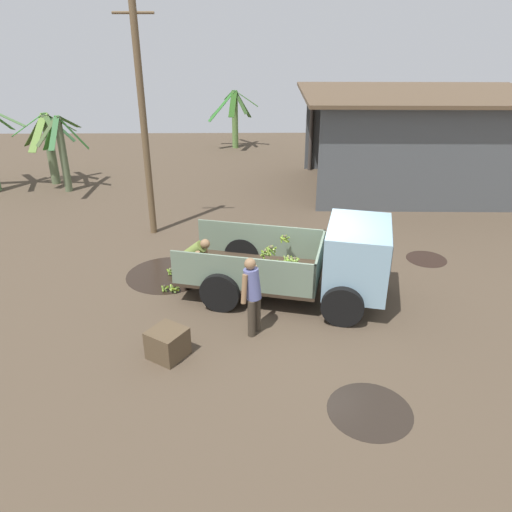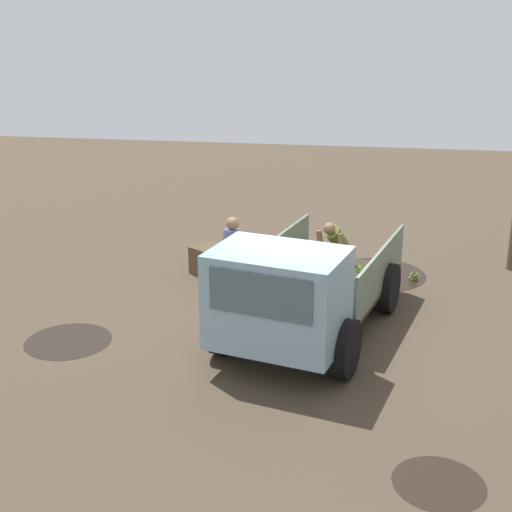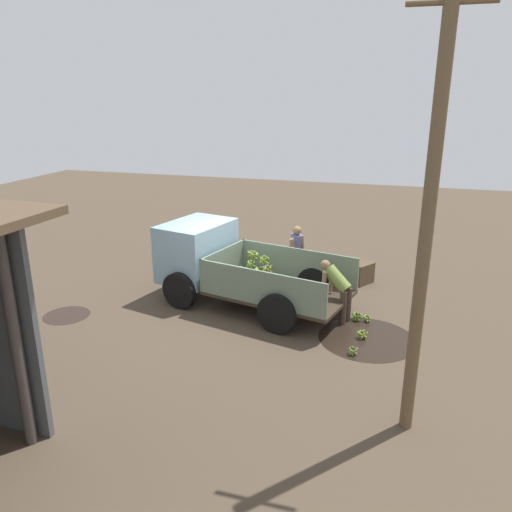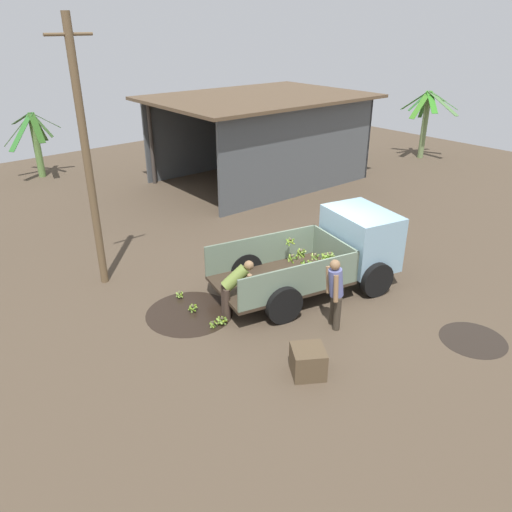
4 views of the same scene
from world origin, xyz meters
name	(u,v)px [view 2 (image 2 of 4)]	position (x,y,z in m)	size (l,w,h in m)	color
ground	(307,341)	(0.00, 0.00, 0.00)	(36.00, 36.00, 0.00)	#4C3E2F
mud_patch_0	(68,341)	(0.65, -3.78, 0.00)	(1.39, 1.39, 0.01)	black
mud_patch_1	(375,274)	(-3.33, 1.04, 0.00)	(2.02, 2.02, 0.01)	black
mud_patch_2	(439,483)	(3.40, 1.83, 0.00)	(1.05, 1.05, 0.01)	#2D2019
cargo_truck	(292,296)	(0.48, -0.20, 0.97)	(4.86, 2.96, 1.84)	#372A1F
person_foreground_visitor	(231,258)	(-1.23, -1.49, 0.91)	(0.48, 0.59, 1.65)	#3A3227
person_worker_loading	(337,246)	(-2.58, 0.28, 0.79)	(0.77, 0.69, 1.34)	#3F3027
banana_bunch_on_ground_0	(376,271)	(-3.23, 1.05, 0.11)	(0.24, 0.24, 0.19)	brown
banana_bunch_on_ground_1	(332,272)	(-3.03, 0.19, 0.10)	(0.26, 0.26, 0.19)	#49422F
banana_bunch_on_ground_2	(334,269)	(-3.26, 0.21, 0.09)	(0.18, 0.19, 0.17)	#413A2A
banana_bunch_on_ground_3	(414,276)	(-3.11, 1.79, 0.10)	(0.19, 0.20, 0.18)	#4D4532
wooden_crate_0	(210,260)	(-2.82, -2.25, 0.28)	(0.62, 0.62, 0.56)	brown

